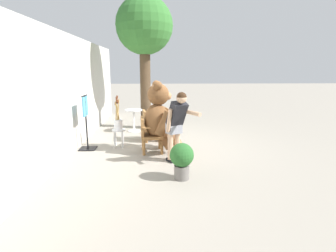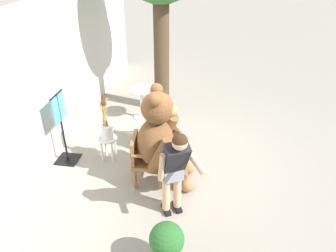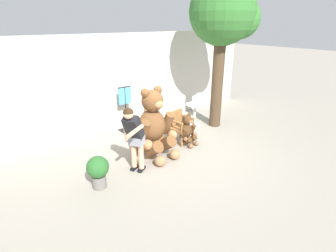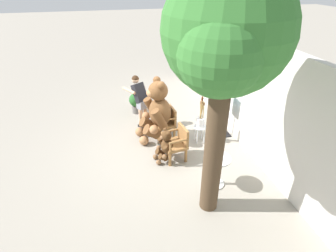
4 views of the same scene
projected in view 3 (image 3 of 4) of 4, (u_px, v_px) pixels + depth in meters
ground_plane at (176, 152)px, 6.66m from camera, size 60.00×60.00×0.00m
back_wall at (125, 82)px, 7.87m from camera, size 10.00×0.16×2.80m
wooden_chair_left at (148, 135)px, 6.50m from camera, size 0.61×0.57×0.86m
wooden_chair_right at (180, 126)px, 7.12m from camera, size 0.63×0.60×0.86m
teddy_bear_large at (154, 124)px, 6.17m from camera, size 1.04×1.01×1.72m
teddy_bear_small at (187, 130)px, 6.94m from camera, size 0.53×0.52×0.86m
person_visitor at (134, 134)px, 5.46m from camera, size 0.66×0.71×1.54m
white_stool at (146, 126)px, 7.41m from camera, size 0.34×0.34×0.46m
brush_bucket at (145, 115)px, 7.30m from camera, size 0.22×0.22×0.88m
round_side_table at (195, 112)px, 8.19m from camera, size 0.56×0.56×0.72m
patio_tree at (225, 16)px, 7.22m from camera, size 1.93×1.84×4.27m
potted_plant at (98, 170)px, 5.12m from camera, size 0.44×0.44×0.68m
clothing_display_stand at (126, 108)px, 7.73m from camera, size 0.44×0.40×1.36m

